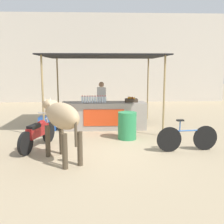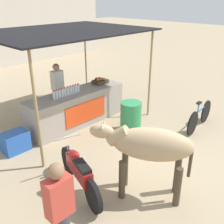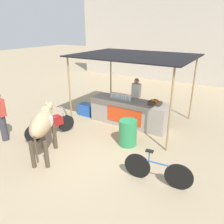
{
  "view_description": "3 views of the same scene",
  "coord_description": "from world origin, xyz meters",
  "px_view_note": "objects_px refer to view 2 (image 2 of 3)",
  "views": [
    {
      "loc": [
        -0.1,
        -7.07,
        2.14
      ],
      "look_at": [
        0.24,
        0.78,
        0.84
      ],
      "focal_mm": 42.0,
      "sensor_mm": 36.0,
      "label": 1
    },
    {
      "loc": [
        -4.27,
        -3.31,
        3.43
      ],
      "look_at": [
        0.04,
        0.83,
        0.76
      ],
      "focal_mm": 42.0,
      "sensor_mm": 36.0,
      "label": 2
    },
    {
      "loc": [
        3.5,
        -4.75,
        3.55
      ],
      "look_at": [
        0.12,
        0.77,
        1.0
      ],
      "focal_mm": 35.0,
      "sensor_mm": 36.0,
      "label": 3
    }
  ],
  "objects_px": {
    "cow": "(148,146)",
    "motorcycle_parked": "(79,171)",
    "passerby_on_street": "(61,216)",
    "bicycle_leaning": "(200,117)",
    "vendor_behind_counter": "(58,90)",
    "water_barrel": "(131,117)",
    "stall_counter": "(77,108)",
    "fruit_crate": "(100,81)",
    "cooler_box": "(15,142)"
  },
  "relations": [
    {
      "from": "stall_counter",
      "to": "cow",
      "type": "height_order",
      "value": "cow"
    },
    {
      "from": "motorcycle_parked",
      "to": "bicycle_leaning",
      "type": "relative_size",
      "value": 1.05
    },
    {
      "from": "water_barrel",
      "to": "bicycle_leaning",
      "type": "height_order",
      "value": "bicycle_leaning"
    },
    {
      "from": "vendor_behind_counter",
      "to": "passerby_on_street",
      "type": "distance_m",
      "value": 4.95
    },
    {
      "from": "vendor_behind_counter",
      "to": "motorcycle_parked",
      "type": "xyz_separation_m",
      "value": [
        -1.73,
        -3.02,
        -0.42
      ]
    },
    {
      "from": "cow",
      "to": "motorcycle_parked",
      "type": "xyz_separation_m",
      "value": [
        -0.79,
        0.99,
        -0.61
      ]
    },
    {
      "from": "cooler_box",
      "to": "water_barrel",
      "type": "height_order",
      "value": "water_barrel"
    },
    {
      "from": "water_barrel",
      "to": "passerby_on_street",
      "type": "relative_size",
      "value": 0.51
    },
    {
      "from": "passerby_on_street",
      "to": "bicycle_leaning",
      "type": "bearing_deg",
      "value": 6.68
    },
    {
      "from": "fruit_crate",
      "to": "cow",
      "type": "relative_size",
      "value": 0.25
    },
    {
      "from": "water_barrel",
      "to": "bicycle_leaning",
      "type": "xyz_separation_m",
      "value": [
        1.45,
        -1.27,
        -0.07
      ]
    },
    {
      "from": "cooler_box",
      "to": "passerby_on_street",
      "type": "xyz_separation_m",
      "value": [
        -0.94,
        -3.2,
        0.61
      ]
    },
    {
      "from": "fruit_crate",
      "to": "bicycle_leaning",
      "type": "xyz_separation_m",
      "value": [
        1.16,
        -2.76,
        -0.69
      ]
    },
    {
      "from": "motorcycle_parked",
      "to": "passerby_on_street",
      "type": "relative_size",
      "value": 1.06
    },
    {
      "from": "water_barrel",
      "to": "bicycle_leaning",
      "type": "distance_m",
      "value": 1.93
    },
    {
      "from": "fruit_crate",
      "to": "vendor_behind_counter",
      "type": "relative_size",
      "value": 0.27
    },
    {
      "from": "stall_counter",
      "to": "fruit_crate",
      "type": "height_order",
      "value": "fruit_crate"
    },
    {
      "from": "vendor_behind_counter",
      "to": "cow",
      "type": "relative_size",
      "value": 0.95
    },
    {
      "from": "vendor_behind_counter",
      "to": "passerby_on_street",
      "type": "height_order",
      "value": "same"
    },
    {
      "from": "cooler_box",
      "to": "motorcycle_parked",
      "type": "xyz_separation_m",
      "value": [
        0.17,
        -2.17,
        0.19
      ]
    },
    {
      "from": "stall_counter",
      "to": "cow",
      "type": "bearing_deg",
      "value": -107.37
    },
    {
      "from": "fruit_crate",
      "to": "motorcycle_parked",
      "type": "relative_size",
      "value": 0.25
    },
    {
      "from": "stall_counter",
      "to": "cow",
      "type": "xyz_separation_m",
      "value": [
        -1.02,
        -3.26,
        0.55
      ]
    },
    {
      "from": "fruit_crate",
      "to": "water_barrel",
      "type": "height_order",
      "value": "fruit_crate"
    },
    {
      "from": "motorcycle_parked",
      "to": "vendor_behind_counter",
      "type": "bearing_deg",
      "value": 60.23
    },
    {
      "from": "water_barrel",
      "to": "motorcycle_parked",
      "type": "height_order",
      "value": "motorcycle_parked"
    },
    {
      "from": "passerby_on_street",
      "to": "fruit_crate",
      "type": "bearing_deg",
      "value": 40.61
    },
    {
      "from": "fruit_crate",
      "to": "bicycle_leaning",
      "type": "bearing_deg",
      "value": -67.12
    },
    {
      "from": "motorcycle_parked",
      "to": "passerby_on_street",
      "type": "distance_m",
      "value": 1.57
    },
    {
      "from": "cow",
      "to": "bicycle_leaning",
      "type": "xyz_separation_m",
      "value": [
        3.18,
        0.56,
        -0.69
      ]
    },
    {
      "from": "fruit_crate",
      "to": "motorcycle_parked",
      "type": "height_order",
      "value": "fruit_crate"
    },
    {
      "from": "passerby_on_street",
      "to": "cooler_box",
      "type": "bearing_deg",
      "value": 73.6
    },
    {
      "from": "vendor_behind_counter",
      "to": "cooler_box",
      "type": "relative_size",
      "value": 2.75
    },
    {
      "from": "fruit_crate",
      "to": "bicycle_leaning",
      "type": "relative_size",
      "value": 0.27
    },
    {
      "from": "motorcycle_parked",
      "to": "passerby_on_street",
      "type": "height_order",
      "value": "passerby_on_street"
    },
    {
      "from": "water_barrel",
      "to": "motorcycle_parked",
      "type": "bearing_deg",
      "value": -161.44
    },
    {
      "from": "fruit_crate",
      "to": "passerby_on_street",
      "type": "bearing_deg",
      "value": -139.39
    },
    {
      "from": "vendor_behind_counter",
      "to": "bicycle_leaning",
      "type": "height_order",
      "value": "vendor_behind_counter"
    },
    {
      "from": "cooler_box",
      "to": "bicycle_leaning",
      "type": "xyz_separation_m",
      "value": [
        4.13,
        -2.6,
        0.11
      ]
    },
    {
      "from": "stall_counter",
      "to": "cow",
      "type": "relative_size",
      "value": 1.73
    },
    {
      "from": "fruit_crate",
      "to": "vendor_behind_counter",
      "type": "height_order",
      "value": "vendor_behind_counter"
    },
    {
      "from": "motorcycle_parked",
      "to": "bicycle_leaning",
      "type": "height_order",
      "value": "motorcycle_parked"
    },
    {
      "from": "stall_counter",
      "to": "passerby_on_street",
      "type": "bearing_deg",
      "value": -131.52
    },
    {
      "from": "cooler_box",
      "to": "water_barrel",
      "type": "bearing_deg",
      "value": -26.4
    },
    {
      "from": "water_barrel",
      "to": "passerby_on_street",
      "type": "bearing_deg",
      "value": -152.71
    },
    {
      "from": "cow",
      "to": "passerby_on_street",
      "type": "distance_m",
      "value": 1.91
    },
    {
      "from": "vendor_behind_counter",
      "to": "water_barrel",
      "type": "distance_m",
      "value": 2.36
    },
    {
      "from": "motorcycle_parked",
      "to": "cow",
      "type": "bearing_deg",
      "value": -51.45
    },
    {
      "from": "fruit_crate",
      "to": "passerby_on_street",
      "type": "height_order",
      "value": "passerby_on_street"
    },
    {
      "from": "water_barrel",
      "to": "motorcycle_parked",
      "type": "xyz_separation_m",
      "value": [
        -2.51,
        -0.84,
        0.01
      ]
    }
  ]
}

